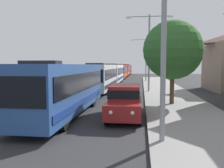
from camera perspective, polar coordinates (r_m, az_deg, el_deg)
bus_lead at (r=14.52m, az=-11.41°, el=-0.71°), size 2.58×11.07×3.21m
bus_second_in_line at (r=26.93m, az=-2.75°, el=1.79°), size 2.58×10.72×3.21m
bus_middle at (r=38.93m, az=0.30°, el=2.66°), size 2.58×11.31×3.21m
bus_fourth_in_line at (r=51.29m, az=1.95°, el=3.13°), size 2.58×10.78×3.21m
bus_rear at (r=63.31m, az=2.93°, el=3.41°), size 2.58×10.49×3.21m
bus_tail_end at (r=75.66m, az=3.61°, el=3.60°), size 2.58×11.30×3.21m
white_suv at (r=13.28m, az=3.13°, el=-3.98°), size 1.86×4.55×1.90m
box_truck_oncoming at (r=81.89m, az=1.55°, el=3.70°), size 2.35×8.00×3.15m
streetlamp_mid at (r=26.29m, az=8.92°, el=9.21°), size 4.98×0.28×8.26m
streetlamp_far at (r=43.45m, az=8.20°, el=6.96°), size 5.51×0.28×7.61m
roadside_tree at (r=18.00m, az=14.40°, el=7.91°), size 4.32×4.32×6.11m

